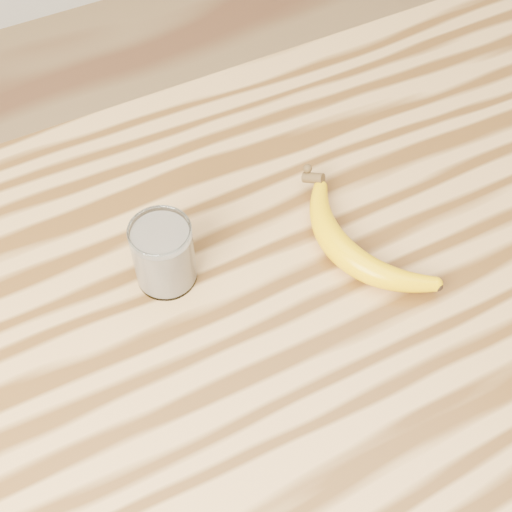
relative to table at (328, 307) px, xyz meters
name	(u,v)px	position (x,y,z in m)	size (l,w,h in m)	color
table	(328,307)	(0.00, 0.00, 0.00)	(1.20, 0.80, 0.90)	#B4844B
smoothie_glass	(164,254)	(-0.21, 0.07, 0.18)	(0.08, 0.08, 0.10)	white
banana	(345,255)	(0.00, -0.02, 0.15)	(0.11, 0.31, 0.04)	#E9AF00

